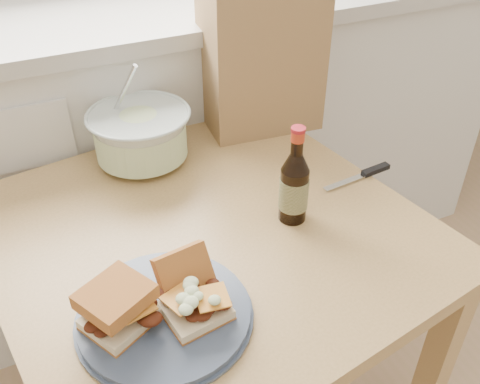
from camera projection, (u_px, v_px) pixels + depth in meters
name	position (u px, v px, depth m)	size (l,w,h in m)	color
cabinet_run	(139.00, 146.00, 1.74)	(2.50, 0.64, 0.94)	silver
dining_table	(208.00, 264.00, 1.14)	(0.95, 0.95, 0.69)	tan
plate	(165.00, 315.00, 0.89)	(0.29, 0.29, 0.02)	#3C4961
sandwich_left	(117.00, 307.00, 0.84)	(0.13, 0.13, 0.08)	beige
sandwich_right	(192.00, 294.00, 0.88)	(0.11, 0.15, 0.08)	beige
coleslaw_bowl	(141.00, 137.00, 1.25)	(0.24, 0.24, 0.24)	silver
beer_bottle	(294.00, 186.00, 1.06)	(0.06, 0.06, 0.21)	black
knife	(368.00, 173.00, 1.23)	(0.19, 0.03, 0.01)	silver
paper_bag	(261.00, 56.00, 1.33)	(0.28, 0.18, 0.37)	#A78250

